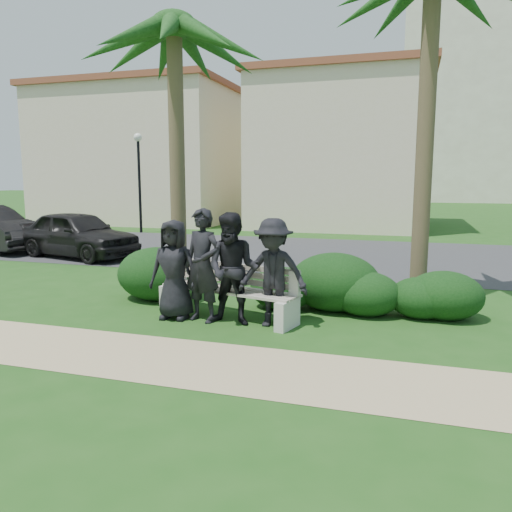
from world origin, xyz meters
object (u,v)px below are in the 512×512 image
object	(u,v)px
man_d	(273,273)
palm_left	(174,29)
man_a	(174,270)
man_b	(203,265)
car_a	(78,234)
street_lamp	(139,165)
park_bench	(227,294)
man_c	(233,269)

from	to	relation	value
man_d	palm_left	world-z (taller)	palm_left
man_a	palm_left	distance (m)	4.98
man_b	palm_left	distance (m)	5.02
palm_left	car_a	distance (m)	7.37
street_lamp	car_a	size ratio (longest dim) A/B	1.04
man_d	street_lamp	bearing A→B (deg)	127.54
man_a	man_b	size ratio (longest dim) A/B	0.89
park_bench	man_a	distance (m)	0.98
man_b	car_a	xyz separation A→B (m)	(-6.31, 5.20, -0.23)
park_bench	man_d	distance (m)	1.03
park_bench	car_a	size ratio (longest dim) A/B	0.64
park_bench	palm_left	xyz separation A→B (m)	(-1.74, 1.77, 4.87)
man_b	man_a	bearing A→B (deg)	-166.20
man_b	man_c	bearing A→B (deg)	11.78
street_lamp	man_c	xyz separation A→B (m)	(8.67, -12.03, -2.04)
park_bench	man_b	distance (m)	0.70
street_lamp	man_b	bearing A→B (deg)	-55.89
man_b	car_a	world-z (taller)	man_b
man_a	man_d	xyz separation A→B (m)	(1.70, 0.05, 0.03)
man_b	street_lamp	bearing A→B (deg)	138.60
man_c	palm_left	bearing A→B (deg)	132.60
man_a	palm_left	size ratio (longest dim) A/B	0.27
street_lamp	man_a	xyz separation A→B (m)	(7.61, -11.99, -2.11)
palm_left	car_a	world-z (taller)	palm_left
man_a	car_a	xyz separation A→B (m)	(-5.79, 5.19, -0.14)
park_bench	man_a	bearing A→B (deg)	-144.58
man_c	car_a	world-z (taller)	man_c
palm_left	man_d	bearing A→B (deg)	-37.79
man_a	man_b	world-z (taller)	man_b
park_bench	palm_left	distance (m)	5.47
man_a	man_d	bearing A→B (deg)	-1.53
street_lamp	palm_left	size ratio (longest dim) A/B	0.69
man_a	man_d	size ratio (longest dim) A/B	0.97
man_c	car_a	bearing A→B (deg)	142.17
street_lamp	car_a	distance (m)	7.39
man_b	man_c	xyz separation A→B (m)	(0.54, -0.03, -0.03)
man_c	car_a	xyz separation A→B (m)	(-6.85, 5.23, -0.21)
street_lamp	man_b	world-z (taller)	street_lamp
street_lamp	car_a	bearing A→B (deg)	-75.05
man_d	palm_left	size ratio (longest dim) A/B	0.28
street_lamp	car_a	xyz separation A→B (m)	(1.82, -6.80, -2.24)
man_a	man_c	size ratio (longest dim) A/B	0.92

